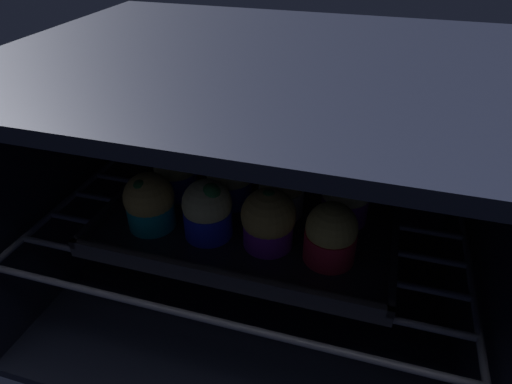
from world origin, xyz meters
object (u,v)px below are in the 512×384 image
muffin_row0_col1 (208,210)px  muffin_row2_col0 (200,146)px  muffin_row1_col0 (176,172)px  muffin_row1_col2 (281,190)px  muffin_row1_col1 (230,177)px  muffin_row0_col2 (268,220)px  baking_tray (256,208)px  muffin_row0_col0 (150,202)px  muffin_row0_col3 (331,234)px  muffin_row2_col1 (246,153)px  muffin_row2_col3 (352,170)px  muffin_row2_col2 (296,161)px  muffin_row1_col3 (346,193)px

muffin_row0_col1 → muffin_row2_col0: 16.79cm
muffin_row1_col0 → muffin_row1_col2: bearing=-0.8°
muffin_row1_col0 → muffin_row1_col1: (7.83, 0.22, 0.42)cm
muffin_row0_col2 → muffin_row2_col0: bearing=134.9°
baking_tray → muffin_row0_col0: (-11.31, -7.83, 3.95)cm
muffin_row1_col2 → muffin_row0_col3: bearing=-44.3°
muffin_row0_col0 → muffin_row2_col1: size_ratio=1.00×
baking_tray → muffin_row0_col3: 13.96cm
baking_tray → muffin_row1_col2: 5.24cm
muffin_row0_col2 → muffin_row1_col1: muffin_row1_col1 is taller
muffin_row0_col0 → muffin_row1_col0: (-0.14, 7.68, -0.05)cm
muffin_row1_col0 → muffin_row2_col1: 10.86cm
muffin_row0_col2 → muffin_row2_col3: size_ratio=1.02×
muffin_row2_col2 → muffin_row0_col0: bearing=-134.1°
muffin_row2_col0 → muffin_row2_col3: size_ratio=0.99×
muffin_row2_col1 → muffin_row2_col0: bearing=180.0°
muffin_row0_col0 → muffin_row1_col3: (22.91, 8.20, 0.47)cm
muffin_row0_col2 → muffin_row1_col1: (-7.26, 7.27, 0.27)cm
muffin_row1_col3 → muffin_row2_col0: muffin_row1_col3 is taller
baking_tray → muffin_row0_col3: size_ratio=5.09×
muffin_row2_col0 → muffin_row2_col3: bearing=-1.2°
muffin_row1_col2 → muffin_row2_col3: bearing=42.9°
muffin_row2_col3 → muffin_row0_col0: bearing=-146.7°
muffin_row1_col3 → muffin_row0_col1: bearing=-153.1°
muffin_row0_col3 → muffin_row2_col2: (-7.33, 15.30, -0.05)cm
muffin_row1_col0 → muffin_row2_col1: bearing=46.0°
muffin_row2_col1 → muffin_row1_col0: bearing=-134.0°
muffin_row2_col2 → muffin_row0_col1: bearing=-116.3°
muffin_row0_col1 → muffin_row2_col0: size_ratio=1.05×
muffin_row0_col0 → muffin_row0_col3: size_ratio=1.00×
muffin_row2_col1 → muffin_row0_col3: bearing=-45.9°
muffin_row1_col0 → muffin_row2_col1: (7.55, 7.81, 0.01)cm
muffin_row1_col2 → muffin_row2_col2: size_ratio=0.99×
muffin_row2_col1 → muffin_row1_col2: bearing=-47.4°
muffin_row0_col0 → muffin_row2_col3: 27.37cm
muffin_row2_col1 → muffin_row2_col2: (7.55, -0.03, -0.02)cm
baking_tray → muffin_row0_col3: bearing=-34.9°
muffin_row0_col1 → muffin_row2_col2: muffin_row0_col1 is taller
muffin_row1_col0 → muffin_row2_col2: (15.09, 7.78, -0.01)cm
muffin_row0_col3 → muffin_row1_col0: bearing=161.5°
muffin_row1_col1 → muffin_row1_col2: bearing=-3.4°
muffin_row1_col0 → muffin_row2_col3: bearing=17.7°
muffin_row1_col1 → muffin_row2_col3: bearing=25.1°
muffin_row0_col1 → muffin_row1_col1: 7.52cm
muffin_row1_col3 → muffin_row2_col2: 10.78cm
muffin_row1_col1 → muffin_row1_col3: (15.22, 0.30, 0.10)cm
muffin_row0_col2 → muffin_row2_col1: bearing=116.9°
baking_tray → muffin_row1_col3: muffin_row1_col3 is taller
muffin_row0_col2 → muffin_row2_col2: size_ratio=1.02×
baking_tray → muffin_row0_col1: bearing=-117.1°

